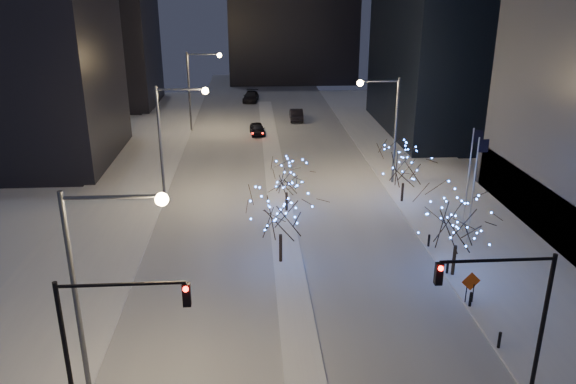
{
  "coord_description": "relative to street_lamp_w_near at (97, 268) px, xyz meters",
  "views": [
    {
      "loc": [
        -2.31,
        -19.61,
        17.74
      ],
      "look_at": [
        0.02,
        14.79,
        5.0
      ],
      "focal_mm": 35.0,
      "sensor_mm": 36.0,
      "label": 1
    }
  ],
  "objects": [
    {
      "name": "street_lamp_w_far",
      "position": [
        0.0,
        50.0,
        0.0
      ],
      "size": [
        4.4,
        0.56,
        10.0
      ],
      "color": "#595E66",
      "rests_on": "ground"
    },
    {
      "name": "east_sidewalk",
      "position": [
        23.94,
        18.0,
        -6.42
      ],
      "size": [
        10.0,
        90.0,
        0.15
      ],
      "primitive_type": "cube",
      "color": "silver",
      "rests_on": "ground"
    },
    {
      "name": "street_lamp_w_mid",
      "position": [
        0.0,
        25.0,
        0.0
      ],
      "size": [
        4.4,
        0.56,
        10.0
      ],
      "color": "#595E66",
      "rests_on": "ground"
    },
    {
      "name": "median",
      "position": [
        8.94,
        28.0,
        -6.42
      ],
      "size": [
        2.0,
        80.0,
        0.15
      ],
      "primitive_type": "cube",
      "color": "silver",
      "rests_on": "ground"
    },
    {
      "name": "holiday_tree_plaza_near",
      "position": [
        19.44,
        9.81,
        -2.52
      ],
      "size": [
        6.32,
        6.32,
        5.99
      ],
      "color": "black",
      "rests_on": "east_sidewalk"
    },
    {
      "name": "traffic_signal_east",
      "position": [
        17.88,
        -1.0,
        -1.74
      ],
      "size": [
        5.26,
        0.43,
        7.0
      ],
      "color": "black",
      "rests_on": "ground"
    },
    {
      "name": "holiday_tree_median_near",
      "position": [
        8.44,
        12.42,
        -2.66
      ],
      "size": [
        5.65,
        5.65,
        5.76
      ],
      "color": "black",
      "rests_on": "median"
    },
    {
      "name": "filler_west_far",
      "position": [
        -17.06,
        68.0,
        1.5
      ],
      "size": [
        18.0,
        16.0,
        16.0
      ],
      "primitive_type": "cube",
      "color": "black",
      "rests_on": "ground"
    },
    {
      "name": "street_lamp_w_near",
      "position": [
        0.0,
        0.0,
        0.0
      ],
      "size": [
        4.4,
        0.56,
        10.0
      ],
      "color": "#595E66",
      "rests_on": "ground"
    },
    {
      "name": "car_mid",
      "position": [
        12.97,
        55.11,
        -5.68
      ],
      "size": [
        1.84,
        5.02,
        1.64
      ],
      "primitive_type": "imported",
      "rotation": [
        0.0,
        0.0,
        3.12
      ],
      "color": "black",
      "rests_on": "ground"
    },
    {
      "name": "holiday_tree_plaza_far",
      "position": [
        19.55,
        22.98,
        -3.02
      ],
      "size": [
        5.3,
        5.3,
        5.38
      ],
      "color": "black",
      "rests_on": "east_sidewalk"
    },
    {
      "name": "construction_sign",
      "position": [
        19.24,
        6.45,
        -5.16
      ],
      "size": [
        1.19,
        0.19,
        1.97
      ],
      "rotation": [
        0.0,
        0.0,
        0.13
      ],
      "color": "black",
      "rests_on": "east_sidewalk"
    },
    {
      "name": "west_sidewalk",
      "position": [
        -5.06,
        18.0,
        -6.42
      ],
      "size": [
        8.0,
        90.0,
        0.15
      ],
      "primitive_type": "cube",
      "color": "silver",
      "rests_on": "ground"
    },
    {
      "name": "flagpoles",
      "position": [
        22.3,
        15.25,
        -1.7
      ],
      "size": [
        1.35,
        2.6,
        8.0
      ],
      "color": "silver",
      "rests_on": "east_sidewalk"
    },
    {
      "name": "street_lamp_east",
      "position": [
        19.02,
        28.0,
        -0.05
      ],
      "size": [
        3.9,
        0.56,
        10.0
      ],
      "color": "#595E66",
      "rests_on": "ground"
    },
    {
      "name": "bollards",
      "position": [
        19.14,
        8.0,
        -5.9
      ],
      "size": [
        0.16,
        12.16,
        0.9
      ],
      "color": "black",
      "rests_on": "east_sidewalk"
    },
    {
      "name": "car_near",
      "position": [
        7.44,
        47.37,
        -5.76
      ],
      "size": [
        2.12,
        4.48,
        1.48
      ],
      "primitive_type": "imported",
      "rotation": [
        0.0,
        0.0,
        0.09
      ],
      "color": "black",
      "rests_on": "ground"
    },
    {
      "name": "car_far",
      "position": [
        6.74,
        68.91,
        -5.69
      ],
      "size": [
        2.86,
        5.77,
        1.61
      ],
      "primitive_type": "imported",
      "rotation": [
        0.0,
        0.0,
        -0.11
      ],
      "color": "black",
      "rests_on": "ground"
    },
    {
      "name": "holiday_tree_median_far",
      "position": [
        9.44,
        21.56,
        -3.57
      ],
      "size": [
        3.4,
        3.4,
        4.27
      ],
      "color": "black",
      "rests_on": "median"
    },
    {
      "name": "road",
      "position": [
        8.94,
        33.0,
        -6.49
      ],
      "size": [
        20.0,
        130.0,
        0.02
      ],
      "primitive_type": "cube",
      "color": "#B1B7C1",
      "rests_on": "ground"
    },
    {
      "name": "traffic_signal_west",
      "position": [
        0.5,
        -2.0,
        -1.74
      ],
      "size": [
        5.26,
        0.43,
        7.0
      ],
      "color": "black",
      "rests_on": "ground"
    }
  ]
}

